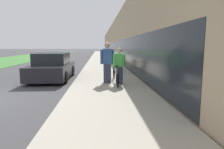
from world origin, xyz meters
TOP-DOWN VIEW (x-y plane):
  - sidewalk_slab at (4.61, 21.00)m, footprint 3.20×70.00m
  - storefront_facade at (11.24, 29.00)m, footprint 10.01×70.00m
  - lawn_strip at (-7.03, 25.00)m, footprint 7.25×70.00m
  - tandem_bicycle at (4.95, 2.62)m, footprint 0.52×2.80m
  - person_rider at (5.07, 2.25)m, footprint 0.53×0.21m
  - person_bystander at (4.57, 2.59)m, footprint 0.61×0.24m
  - bike_rack_hoop at (5.54, 5.29)m, footprint 0.05×0.60m
  - cruiser_bike_nearest at (5.45, 6.22)m, footprint 0.52×1.71m
  - cruiser_bike_middle at (5.60, 8.56)m, footprint 0.52×1.75m
  - parked_sedan_curbside at (1.70, 4.53)m, footprint 1.95×4.21m

SIDE VIEW (x-z plane):
  - lawn_strip at x=-7.03m, z-range 0.00..0.03m
  - sidewalk_slab at x=4.61m, z-range 0.00..0.14m
  - tandem_bicycle at x=4.95m, z-range 0.08..0.92m
  - cruiser_bike_middle at x=5.60m, z-range 0.07..0.93m
  - cruiser_bike_nearest at x=5.45m, z-range 0.06..0.97m
  - parked_sedan_curbside at x=1.70m, z-range -0.10..1.39m
  - bike_rack_hoop at x=5.54m, z-range 0.23..1.07m
  - person_rider at x=5.07m, z-range 0.14..1.71m
  - person_bystander at x=4.57m, z-range 0.14..1.94m
  - storefront_facade at x=11.24m, z-range -0.01..5.18m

